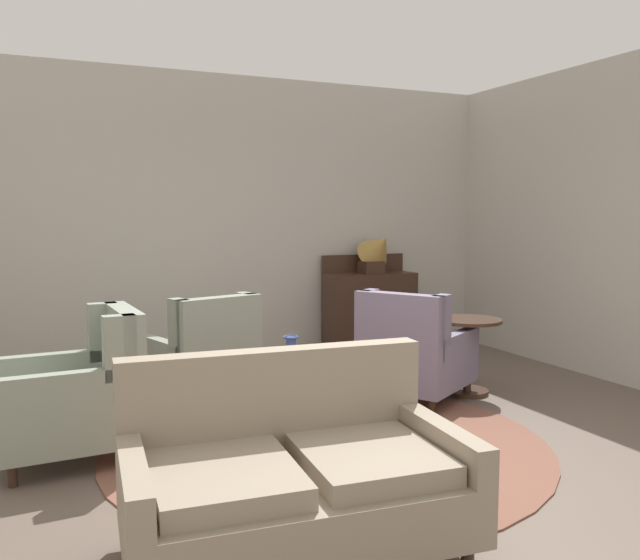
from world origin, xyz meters
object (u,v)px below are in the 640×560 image
Objects in this scene: sideboard at (370,308)px; porcelain_vase at (291,359)px; coffee_table at (295,387)px; settee at (293,476)px; side_table at (468,348)px; armchair_back_corner at (204,358)px; gramophone at (378,249)px; armchair_beside_settee at (414,355)px; armchair_near_window at (81,396)px.

porcelain_vase is at bearing -128.67° from sideboard.
coffee_table is 1.64m from settee.
side_table is (1.88, 0.48, 0.04)m from coffee_table.
porcelain_vase is at bearing 92.35° from armchair_back_corner.
side_table is (1.91, 0.49, -0.18)m from porcelain_vase.
armchair_back_corner is 2.77m from gramophone.
armchair_beside_settee is (1.91, 1.99, 0.03)m from settee.
armchair_near_window is (-0.83, 1.73, 0.04)m from settee.
armchair_beside_settee reaches higher than porcelain_vase.
armchair_beside_settee is (1.30, 0.47, 0.04)m from coffee_table.
armchair_beside_settee reaches higher than side_table.
porcelain_vase is 0.18× the size of settee.
armchair_beside_settee is at bearing -107.23° from sideboard.
armchair_near_window is 4.07m from gramophone.
armchair_near_window is 1.36m from armchair_back_corner.
settee is 2.76m from armchair_beside_settee.
gramophone is (0.65, 1.84, 0.81)m from armchair_beside_settee.
gramophone reaches higher than armchair_beside_settee.
armchair_near_window reaches higher than porcelain_vase.
armchair_near_window is at bearing -146.69° from sideboard.
coffee_table is 3.06m from sideboard.
porcelain_vase is at bearing 78.04° from armchair_near_window.
coffee_table is at bearing 78.63° from armchair_near_window.
armchair_beside_settee is at bearing 92.20° from armchair_near_window.
settee is 1.65× the size of armchair_near_window.
side_table reaches higher than coffee_table.
armchair_back_corner is 0.89× the size of sideboard.
armchair_back_corner reaches higher than coffee_table.
coffee_table is 3.13m from gramophone.
gramophone is (0.07, 1.82, 0.80)m from side_table.
gramophone is at bearing 60.52° from settee.
armchair_back_corner is at bearing 89.62° from settee.
sideboard is at bearing 89.42° from side_table.
armchair_back_corner is (-0.37, 1.09, -0.19)m from porcelain_vase.
settee is 2.88× the size of gramophone.
coffee_table is 1.94m from side_table.
porcelain_vase reaches higher than side_table.
sideboard is (0.60, 1.93, 0.12)m from armchair_beside_settee.
gramophone is (2.35, 1.22, 0.81)m from armchair_back_corner.
armchair_beside_settee is 1.01× the size of sideboard.
armchair_beside_settee is 2.11m from gramophone.
coffee_table is 0.73× the size of armchair_beside_settee.
armchair_back_corner is 2.35m from side_table.
gramophone is at bearing 87.76° from side_table.
side_table is (2.49, 2.00, 0.03)m from settee.
sideboard reaches higher than coffee_table.
gramophone is (0.05, -0.09, 0.69)m from sideboard.
armchair_back_corner is at bearing -152.52° from gramophone.
porcelain_vase is at bearing 78.02° from armchair_beside_settee.
settee reaches higher than coffee_table.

